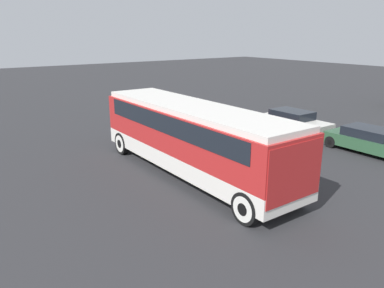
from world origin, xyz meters
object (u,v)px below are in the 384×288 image
Objects in this scene: tour_bus at (193,134)px; parked_car_near at (246,125)px; parked_car_far at (293,122)px; parked_car_mid at (371,141)px.

parked_car_near is at bearing 117.59° from tour_bus.
tour_bus is 2.40× the size of parked_car_far.
parked_car_mid is 0.98× the size of parked_car_far.
tour_bus reaches higher than parked_car_far.
tour_bus is 9.58m from parked_car_mid.
parked_car_near is at bearing -108.57° from parked_car_far.
parked_car_far is (1.00, 2.97, -0.01)m from parked_car_near.
parked_car_mid is (2.75, 9.10, -1.19)m from tour_bus.
parked_car_mid is 4.95m from parked_car_far.
parked_car_near reaches higher than parked_car_far.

